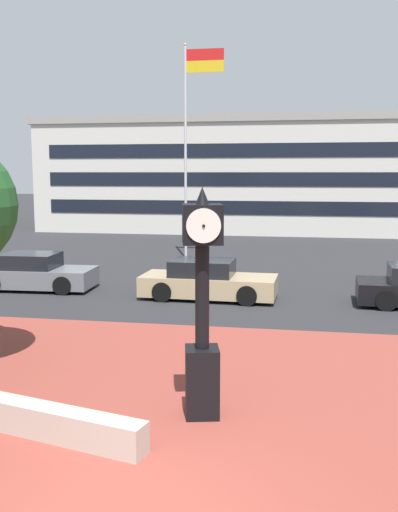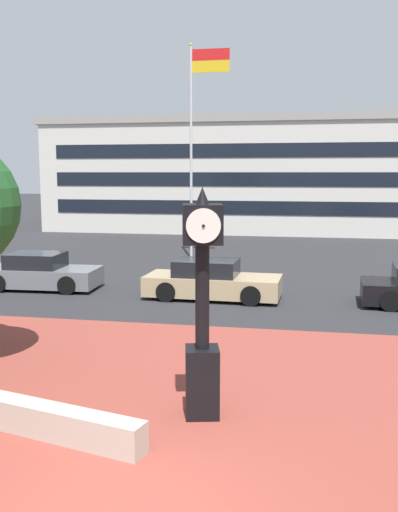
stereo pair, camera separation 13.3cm
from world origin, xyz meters
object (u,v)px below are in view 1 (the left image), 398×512
object	(u,v)px
car_street_far	(35,273)
flagpole_primary	(190,132)
car_street_distant	(207,281)
street_clock	(202,311)
civic_building	(229,175)

from	to	relation	value
car_street_far	flagpole_primary	size ratio (longest dim) A/B	0.41
car_street_distant	flagpole_primary	bearing A→B (deg)	-163.50
street_clock	car_street_far	distance (m)	12.43
street_clock	car_street_distant	distance (m)	9.45
street_clock	civic_building	bearing A→B (deg)	83.26
street_clock	car_street_far	world-z (taller)	street_clock
car_street_far	civic_building	distance (m)	25.58
car_street_far	car_street_distant	world-z (taller)	same
car_street_far	flagpole_primary	distance (m)	10.56
car_street_distant	civic_building	size ratio (longest dim) A/B	0.17
flagpole_primary	civic_building	xyz separation A→B (m)	(-0.33, 16.94, -2.03)
civic_building	car_street_distant	bearing A→B (deg)	-84.25
car_street_distant	civic_building	world-z (taller)	civic_building
street_clock	civic_building	xyz separation A→B (m)	(-4.00, 34.79, 2.10)
car_street_distant	flagpole_primary	distance (m)	10.38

